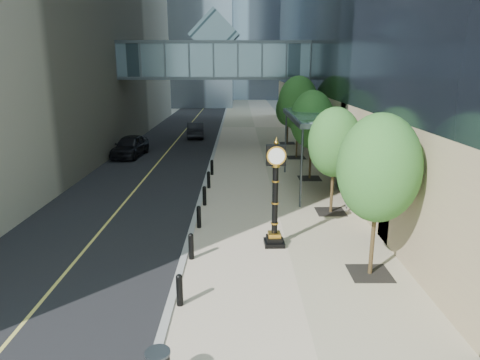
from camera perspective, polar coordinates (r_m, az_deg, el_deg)
name	(u,v)px	position (r m, az deg, el deg)	size (l,w,h in m)	color
ground	(272,326)	(12.60, 4.35, -18.85)	(320.00, 320.00, 0.00)	gray
road	(187,128)	(51.28, -7.02, 6.94)	(8.00, 180.00, 0.02)	black
sidewalk	(255,127)	(50.96, 2.01, 7.02)	(8.00, 180.00, 0.06)	#B8A68D
curb	(221,127)	(50.96, -2.52, 7.02)	(0.25, 180.00, 0.07)	gray
skywalk	(215,58)	(38.51, -3.39, 15.93)	(17.00, 4.20, 5.80)	slate
entrance_canopy	(316,117)	(25.00, 10.10, 8.23)	(3.00, 8.00, 4.38)	#383F44
bollard_row	(202,207)	(20.57, -5.10, -3.54)	(0.20, 16.20, 0.90)	black
street_trees	(313,120)	(26.82, 9.65, 7.91)	(3.06, 28.48, 6.29)	black
street_clock	(275,201)	(16.77, 4.69, -2.83)	(0.82, 0.82, 4.25)	black
pedestrian	(350,197)	(21.60, 14.42, -2.24)	(0.54, 0.36, 1.49)	#AAA59C
car_near	(130,146)	(35.31, -14.45, 4.42)	(2.00, 4.97, 1.69)	black
car_far	(196,130)	(43.94, -5.94, 6.68)	(1.63, 4.67, 1.54)	black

